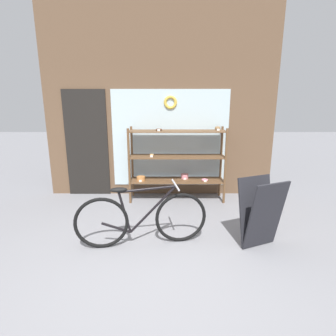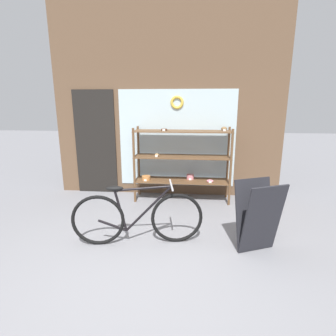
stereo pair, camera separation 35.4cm
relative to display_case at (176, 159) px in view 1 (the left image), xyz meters
The scene contains 5 objects.
ground_plane 2.53m from the display_case, 97.50° to the right, with size 30.00×30.00×0.00m, color gray.
storefront_facade 1.11m from the display_case, 134.27° to the left, with size 4.51×0.13×3.71m.
display_case is the anchor object (origin of this frame).
bicycle 1.84m from the display_case, 106.38° to the right, with size 1.71×0.46×0.82m.
sandwich_board 2.06m from the display_case, 59.44° to the right, with size 0.62×0.55×0.91m.
Camera 1 is at (0.15, -2.49, 1.82)m, focal length 28.00 mm.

